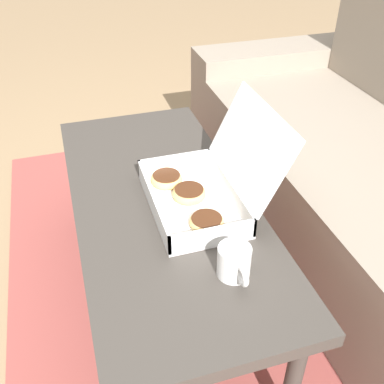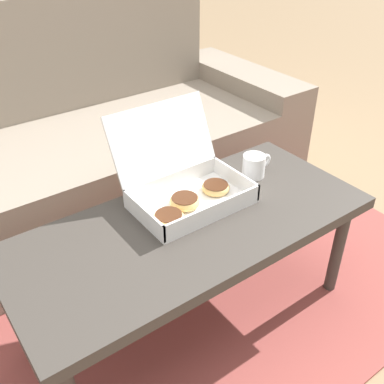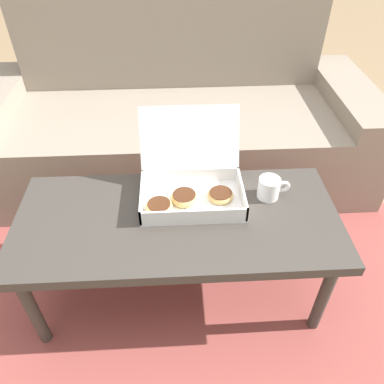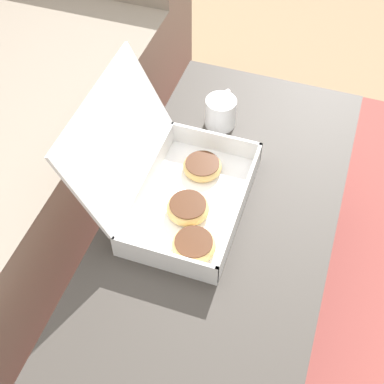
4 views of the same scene
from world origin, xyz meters
name	(u,v)px [view 1 (image 1 of 4)]	position (x,y,z in m)	size (l,w,h in m)	color
ground_plane	(185,293)	(0.00, 0.00, 0.00)	(12.00, 12.00, 0.00)	#937756
area_rug	(261,274)	(0.00, 0.30, 0.01)	(2.26, 1.83, 0.01)	#994742
coffee_table	(162,211)	(0.00, -0.07, 0.40)	(1.18, 0.52, 0.45)	#3D3833
pastry_box	(202,186)	(0.05, 0.04, 0.50)	(0.38, 0.35, 0.29)	white
coffee_mug	(235,262)	(0.35, 0.03, 0.49)	(0.12, 0.08, 0.08)	white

